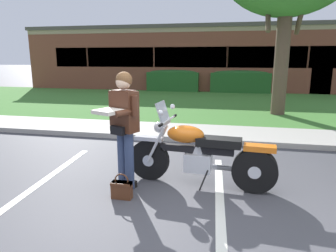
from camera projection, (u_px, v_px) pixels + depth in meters
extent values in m
plane|color=#424247|center=(162.00, 222.00, 3.60)|extent=(140.00, 140.00, 0.00)
cube|color=#ADA89E|center=(198.00, 140.00, 6.98)|extent=(60.00, 0.20, 0.12)
cube|color=#ADA89E|center=(202.00, 132.00, 7.79)|extent=(60.00, 1.50, 0.08)
cube|color=#3D752D|center=(214.00, 103.00, 12.74)|extent=(60.00, 8.86, 0.06)
cube|color=silver|center=(20.00, 198.00, 4.21)|extent=(0.40, 4.40, 0.01)
cube|color=silver|center=(220.00, 219.00, 3.65)|extent=(0.40, 4.40, 0.01)
cylinder|color=black|center=(149.00, 160.00, 4.81)|extent=(0.65, 0.15, 0.64)
cylinder|color=silver|center=(149.00, 160.00, 4.81)|extent=(0.19, 0.13, 0.18)
cylinder|color=black|center=(255.00, 171.00, 4.35)|extent=(0.65, 0.23, 0.64)
cylinder|color=silver|center=(255.00, 171.00, 4.35)|extent=(0.20, 0.21, 0.18)
cube|color=silver|center=(149.00, 138.00, 4.73)|extent=(0.45, 0.18, 0.06)
cube|color=orange|center=(260.00, 148.00, 4.26)|extent=(0.46, 0.24, 0.08)
cylinder|color=silver|center=(156.00, 145.00, 4.64)|extent=(0.31, 0.07, 0.58)
cylinder|color=silver|center=(159.00, 142.00, 4.78)|extent=(0.31, 0.07, 0.58)
sphere|color=silver|center=(159.00, 127.00, 4.64)|extent=(0.17, 0.17, 0.17)
cylinder|color=silver|center=(168.00, 120.00, 4.58)|extent=(0.09, 0.72, 0.03)
cylinder|color=black|center=(161.00, 125.00, 4.24)|extent=(0.05, 0.10, 0.04)
cylinder|color=black|center=(175.00, 116.00, 4.91)|extent=(0.05, 0.10, 0.04)
sphere|color=silver|center=(161.00, 113.00, 4.27)|extent=(0.08, 0.08, 0.08)
sphere|color=silver|center=(173.00, 106.00, 4.83)|extent=(0.08, 0.08, 0.08)
cube|color=#B2BCC6|center=(163.00, 113.00, 4.58)|extent=(0.17, 0.37, 0.35)
cube|color=black|center=(196.00, 149.00, 4.54)|extent=(1.10, 0.19, 0.10)
ellipsoid|color=orange|center=(185.00, 134.00, 4.54)|extent=(0.59, 0.37, 0.26)
cube|color=black|center=(219.00, 142.00, 4.42)|extent=(0.66, 0.33, 0.12)
cube|color=silver|center=(198.00, 162.00, 4.58)|extent=(0.42, 0.27, 0.28)
cylinder|color=silver|center=(196.00, 152.00, 4.55)|extent=(0.18, 0.13, 0.21)
cylinder|color=silver|center=(201.00, 152.00, 4.53)|extent=(0.18, 0.13, 0.21)
cylinder|color=silver|center=(224.00, 168.00, 4.63)|extent=(0.60, 0.13, 0.08)
cylinder|color=silver|center=(237.00, 169.00, 4.57)|extent=(0.60, 0.13, 0.08)
cylinder|color=black|center=(204.00, 180.00, 4.44)|extent=(0.13, 0.11, 0.30)
cube|color=black|center=(129.00, 186.00, 4.50)|extent=(0.20, 0.26, 0.10)
cube|color=black|center=(122.00, 183.00, 4.58)|extent=(0.20, 0.26, 0.10)
cylinder|color=navy|center=(129.00, 161.00, 4.43)|extent=(0.14, 0.14, 0.86)
cylinder|color=navy|center=(122.00, 159.00, 4.51)|extent=(0.14, 0.14, 0.86)
cube|color=#4C2819|center=(124.00, 111.00, 4.32)|extent=(0.44, 0.36, 0.58)
cube|color=#4C2819|center=(124.00, 92.00, 4.26)|extent=(0.36, 0.30, 0.06)
sphere|color=beige|center=(123.00, 82.00, 4.23)|extent=(0.21, 0.21, 0.21)
sphere|color=brown|center=(124.00, 80.00, 4.23)|extent=(0.23, 0.23, 0.23)
cube|color=black|center=(118.00, 130.00, 4.27)|extent=(0.24, 0.18, 0.12)
cylinder|color=#4C2819|center=(124.00, 113.00, 4.09)|extent=(0.22, 0.35, 0.09)
cylinder|color=#4C2819|center=(108.00, 110.00, 4.28)|extent=(0.22, 0.35, 0.09)
cylinder|color=#4C2819|center=(135.00, 106.00, 4.15)|extent=(0.10, 0.10, 0.28)
cylinder|color=#4C2819|center=(112.00, 103.00, 4.41)|extent=(0.10, 0.10, 0.28)
cube|color=beige|center=(108.00, 111.00, 4.07)|extent=(0.42, 0.42, 0.05)
cube|color=#562D19|center=(122.00, 190.00, 4.18)|extent=(0.28, 0.12, 0.24)
cube|color=#562D19|center=(121.00, 183.00, 4.16)|extent=(0.28, 0.13, 0.04)
torus|color=#562D19|center=(121.00, 180.00, 4.15)|extent=(0.20, 0.02, 0.20)
cylinder|color=brown|center=(281.00, 65.00, 9.83)|extent=(0.45, 0.45, 3.34)
cylinder|color=brown|center=(300.00, 17.00, 9.42)|extent=(0.16, 1.01, 1.02)
cylinder|color=brown|center=(268.00, 9.00, 9.57)|extent=(0.16, 1.17, 1.52)
cube|color=#235623|center=(173.00, 82.00, 17.25)|extent=(2.90, 0.90, 1.10)
ellipsoid|color=#235623|center=(173.00, 72.00, 17.13)|extent=(2.75, 0.84, 0.28)
cube|color=#235623|center=(240.00, 83.00, 16.50)|extent=(3.14, 0.90, 1.10)
ellipsoid|color=#235623|center=(241.00, 73.00, 16.38)|extent=(2.98, 0.84, 0.28)
cube|color=brown|center=(229.00, 60.00, 21.60)|extent=(23.71, 11.16, 3.48)
cube|color=#998466|center=(228.00, 29.00, 15.97)|extent=(23.71, 0.10, 0.24)
cube|color=#4C4742|center=(230.00, 33.00, 21.20)|extent=(23.95, 11.27, 0.20)
cube|color=#1E282D|center=(227.00, 57.00, 16.27)|extent=(20.15, 0.06, 1.10)
cube|color=brown|center=(87.00, 57.00, 17.91)|extent=(0.08, 0.04, 1.20)
cube|color=brown|center=(154.00, 57.00, 17.09)|extent=(0.08, 0.04, 1.20)
cube|color=brown|center=(227.00, 57.00, 16.26)|extent=(0.08, 0.04, 1.20)
cube|color=brown|center=(308.00, 57.00, 15.44)|extent=(0.08, 0.04, 1.20)
cube|color=#473323|center=(322.00, 75.00, 15.50)|extent=(1.00, 0.08, 2.10)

